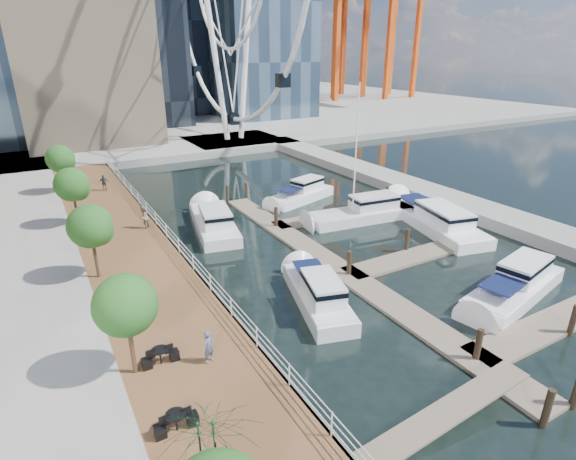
# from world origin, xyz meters

# --- Properties ---
(ground) EXTENTS (520.00, 520.00, 0.00)m
(ground) POSITION_xyz_m (0.00, 0.00, 0.00)
(ground) COLOR black
(ground) RESTS_ON ground
(boardwalk) EXTENTS (6.00, 60.00, 1.00)m
(boardwalk) POSITION_xyz_m (-9.00, 15.00, 0.50)
(boardwalk) COLOR brown
(boardwalk) RESTS_ON ground
(seawall) EXTENTS (0.25, 60.00, 1.00)m
(seawall) POSITION_xyz_m (-6.00, 15.00, 0.50)
(seawall) COLOR #595954
(seawall) RESTS_ON ground
(land_far) EXTENTS (200.00, 114.00, 1.00)m
(land_far) POSITION_xyz_m (0.00, 102.00, 0.50)
(land_far) COLOR gray
(land_far) RESTS_ON ground
(breakwater) EXTENTS (4.00, 60.00, 1.00)m
(breakwater) POSITION_xyz_m (20.00, 20.00, 0.50)
(breakwater) COLOR gray
(breakwater) RESTS_ON ground
(pier) EXTENTS (14.00, 12.00, 1.00)m
(pier) POSITION_xyz_m (14.00, 52.00, 0.50)
(pier) COLOR gray
(pier) RESTS_ON ground
(railing) EXTENTS (0.10, 60.00, 1.05)m
(railing) POSITION_xyz_m (-6.10, 15.00, 1.52)
(railing) COLOR white
(railing) RESTS_ON boardwalk
(floating_docks) EXTENTS (16.00, 34.00, 2.60)m
(floating_docks) POSITION_xyz_m (7.97, 9.98, 0.49)
(floating_docks) COLOR #6D6051
(floating_docks) RESTS_ON ground
(port_cranes) EXTENTS (40.00, 52.00, 38.00)m
(port_cranes) POSITION_xyz_m (67.67, 95.67, 20.00)
(port_cranes) COLOR #D84C14
(port_cranes) RESTS_ON ground
(street_trees) EXTENTS (2.60, 42.60, 4.60)m
(street_trees) POSITION_xyz_m (-11.40, 14.00, 4.29)
(street_trees) COLOR #3F2B1C
(street_trees) RESTS_ON ground
(cafe_tables) EXTENTS (2.50, 13.70, 0.74)m
(cafe_tables) POSITION_xyz_m (-10.40, -2.00, 1.37)
(cafe_tables) COLOR black
(cafe_tables) RESTS_ON ground
(yacht_foreground) EXTENTS (9.88, 4.54, 2.15)m
(yacht_foreground) POSITION_xyz_m (10.02, 0.98, 0.00)
(yacht_foreground) COLOR white
(yacht_foreground) RESTS_ON ground
(pedestrian_near) EXTENTS (0.68, 0.60, 1.55)m
(pedestrian_near) POSITION_xyz_m (-8.39, 3.06, 1.78)
(pedestrian_near) COLOR #484E60
(pedestrian_near) RESTS_ON boardwalk
(pedestrian_mid) EXTENTS (1.08, 1.10, 1.79)m
(pedestrian_mid) POSITION_xyz_m (-7.06, 20.73, 1.89)
(pedestrian_mid) COLOR gray
(pedestrian_mid) RESTS_ON boardwalk
(pedestrian_far) EXTENTS (1.00, 0.63, 1.58)m
(pedestrian_far) POSITION_xyz_m (-8.02, 32.89, 1.79)
(pedestrian_far) COLOR #32393F
(pedestrian_far) RESTS_ON boardwalk
(moored_yachts) EXTENTS (21.67, 34.41, 11.50)m
(moored_yachts) POSITION_xyz_m (8.86, 13.97, 0.00)
(moored_yachts) COLOR silver
(moored_yachts) RESTS_ON ground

